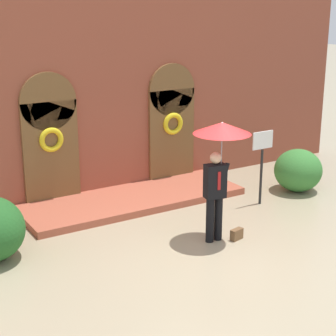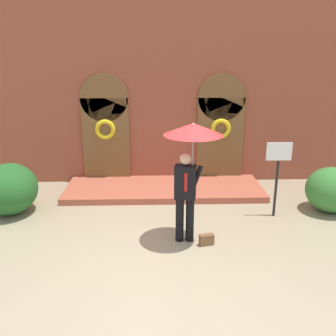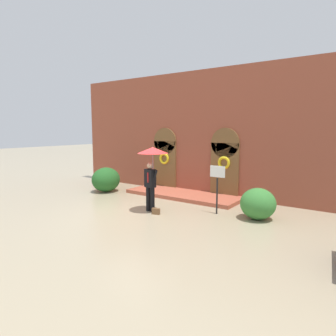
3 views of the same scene
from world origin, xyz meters
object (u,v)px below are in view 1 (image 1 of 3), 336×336
Objects in this scene: handbag at (237,234)px; person_with_umbrella at (220,146)px; sign_post at (262,155)px; shrub_right at (298,170)px.

person_with_umbrella is at bearing 134.27° from handbag.
sign_post is (1.72, 1.31, 1.05)m from handbag.
handbag is at bearing -32.42° from person_with_umbrella.
handbag is (0.31, -0.20, -1.80)m from person_with_umbrella.
person_with_umbrella reaches higher than shrub_right.
handbag is 3.50m from shrub_right.
sign_post reaches higher than handbag.
handbag is 0.24× the size of shrub_right.
sign_post is (2.03, 1.11, -0.75)m from person_with_umbrella.
person_with_umbrella is 1.84m from handbag.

